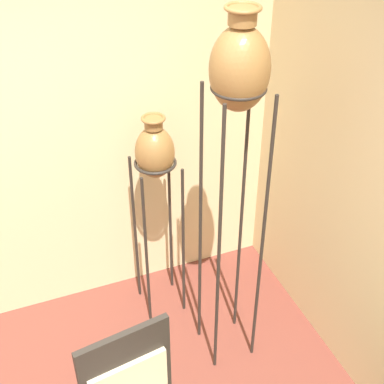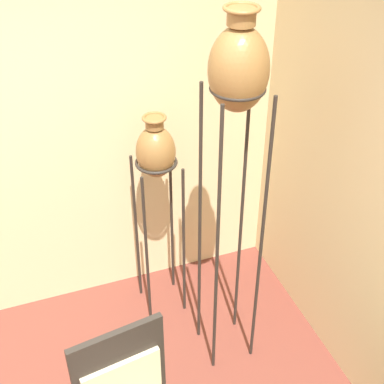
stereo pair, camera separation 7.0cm
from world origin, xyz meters
TOP-DOWN VIEW (x-y plane):
  - vase_stand_tall at (1.19, 0.99)m, footprint 0.29×0.29m
  - vase_stand_medium at (0.92, 1.52)m, footprint 0.28×0.28m

SIDE VIEW (x-z plane):
  - vase_stand_medium at x=0.92m, z-range 0.47..1.98m
  - vase_stand_tall at x=1.19m, z-range 0.77..3.02m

